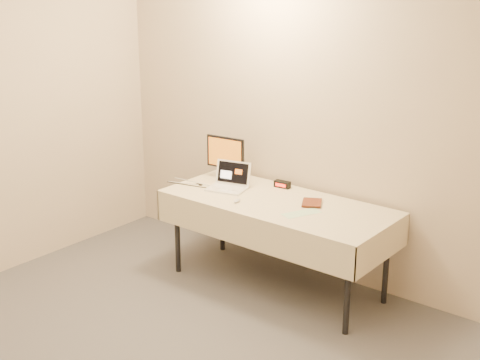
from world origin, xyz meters
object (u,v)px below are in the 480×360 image
Objects in this scene: laptop at (229,182)px; book at (303,191)px; table at (277,209)px; monitor at (225,155)px.

book is (0.68, 0.06, 0.05)m from laptop.
monitor reaches higher than table.
monitor is at bearing 123.22° from laptop.
book is at bearing -12.42° from monitor.
table is 9.39× the size of book.
book is at bearing 22.73° from table.
table is 0.76m from monitor.
monitor is (-0.68, 0.18, 0.28)m from table.
monitor reaches higher than book.
monitor is at bearing 144.64° from book.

